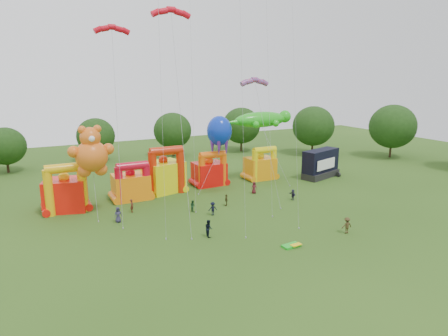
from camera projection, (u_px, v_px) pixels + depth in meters
name	position (u px, v px, depth m)	size (l,w,h in m)	color
ground	(290.00, 267.00, 37.72)	(160.00, 160.00, 0.00)	#274814
tree_ring	(279.00, 204.00, 36.30)	(121.48, 123.56, 12.07)	#352314
bouncy_castle_0	(65.00, 192.00, 52.70)	(6.11, 5.36, 6.66)	red
bouncy_castle_1	(131.00, 185.00, 57.53)	(5.01, 4.04, 5.78)	orange
bouncy_castle_2	(164.00, 174.00, 61.07)	(6.52, 5.73, 7.31)	yellow
bouncy_castle_3	(210.00, 172.00, 65.01)	(5.00, 4.05, 5.83)	red
bouncy_castle_4	(261.00, 166.00, 68.79)	(4.83, 3.91, 5.84)	orange
stage_trailer	(321.00, 164.00, 69.89)	(8.15, 4.97, 4.97)	black
teddy_bear_kite	(92.00, 156.00, 49.57)	(5.60, 4.70, 11.75)	orange
gecko_kite	(269.00, 140.00, 65.99)	(12.71, 7.80, 11.80)	green
octopus_kite	(214.00, 153.00, 62.42)	(7.08, 5.01, 11.48)	#0C2CB7
parafoil_kites	(173.00, 127.00, 47.90)	(21.20, 14.60, 25.99)	red
diamond_kites	(229.00, 86.00, 47.18)	(17.59, 17.31, 41.25)	red
folded_kite_bundle	(292.00, 245.00, 42.04)	(2.07, 1.23, 0.31)	green
spectator_0	(118.00, 215.00, 48.79)	(0.95, 0.62, 1.94)	#2E2B47
spectator_1	(132.00, 206.00, 52.40)	(0.65, 0.43, 1.78)	#562318
spectator_2	(193.00, 206.00, 52.66)	(0.76, 0.59, 1.57)	#1A4222
spectator_3	(213.00, 209.00, 51.28)	(1.15, 0.66, 1.78)	black
spectator_4	(226.00, 200.00, 55.00)	(0.96, 0.40, 1.63)	#403619
spectator_5	(293.00, 195.00, 57.57)	(1.46, 0.46, 1.57)	#252239
spectator_6	(254.00, 188.00, 60.61)	(0.90, 0.58, 1.83)	#4C151B
spectator_7	(315.00, 174.00, 68.79)	(0.63, 0.41, 1.72)	#173B26
spectator_8	(209.00, 228.00, 44.49)	(0.96, 0.75, 1.97)	black
spectator_9	(347.00, 225.00, 45.43)	(1.24, 0.71, 1.91)	#3F3219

